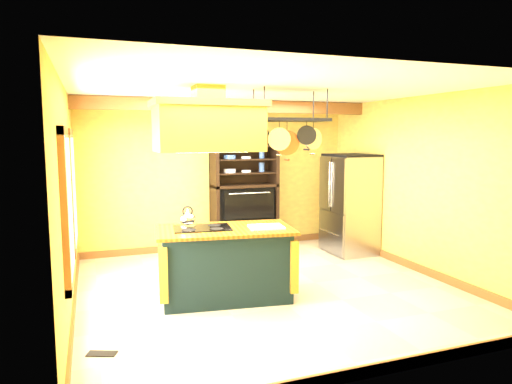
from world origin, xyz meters
TOP-DOWN VIEW (x-y plane):
  - floor at (0.00, 0.00)m, footprint 5.00×5.00m
  - ceiling at (0.00, 0.00)m, footprint 5.00×5.00m
  - wall_back at (0.00, 2.50)m, footprint 5.00×0.02m
  - wall_front at (0.00, -2.50)m, footprint 5.00×0.02m
  - wall_left at (-2.50, 0.00)m, footprint 0.02×5.00m
  - wall_right at (2.50, 0.00)m, footprint 0.02×5.00m
  - ceiling_beam at (0.00, 1.70)m, footprint 5.00×0.15m
  - window_near at (-2.47, -0.80)m, footprint 0.06×1.06m
  - window_far at (-2.47, 0.60)m, footprint 0.06×1.06m
  - kitchen_island at (-0.65, -0.14)m, footprint 1.83×1.17m
  - range_hood at (-0.85, -0.14)m, footprint 1.37×0.77m
  - pot_rack at (0.26, -0.13)m, footprint 1.05×0.49m
  - refrigerator at (2.10, 1.34)m, footprint 0.75×0.89m
  - hutch at (0.41, 2.27)m, footprint 1.20×0.55m
  - floor_register at (-2.20, -1.24)m, footprint 0.30×0.22m

SIDE VIEW (x-z plane):
  - floor at x=0.00m, z-range 0.00..0.00m
  - floor_register at x=-2.20m, z-range 0.00..0.01m
  - kitchen_island at x=-0.65m, z-range -0.09..1.02m
  - hutch at x=0.41m, z-range -0.23..1.89m
  - refrigerator at x=2.10m, z-range -0.02..1.71m
  - wall_back at x=0.00m, z-range 0.00..2.70m
  - wall_front at x=0.00m, z-range 0.00..2.70m
  - wall_left at x=-2.50m, z-range 0.00..2.70m
  - wall_right at x=2.50m, z-range 0.00..2.70m
  - window_near at x=-2.47m, z-range 0.62..2.18m
  - window_far at x=-2.47m, z-range 0.62..2.18m
  - pot_rack at x=0.26m, z-range 1.77..2.63m
  - range_hood at x=-0.85m, z-range 1.84..2.64m
  - ceiling_beam at x=0.00m, z-range 2.49..2.69m
  - ceiling at x=0.00m, z-range 2.70..2.70m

